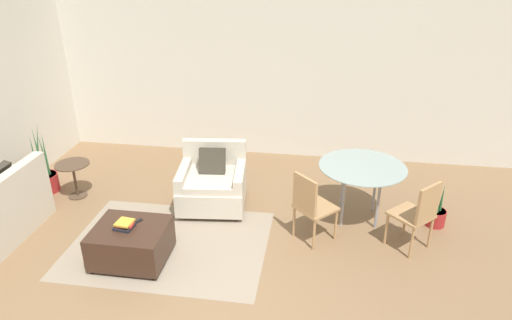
{
  "coord_description": "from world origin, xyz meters",
  "views": [
    {
      "loc": [
        1.07,
        -3.34,
        3.29
      ],
      "look_at": [
        0.26,
        2.0,
        0.75
      ],
      "focal_mm": 32.0,
      "sensor_mm": 36.0,
      "label": 1
    }
  ],
  "objects_px": {
    "tv_remote_primary": "(137,222)",
    "dining_table": "(362,172)",
    "dining_chair_near_left": "(311,204)",
    "potted_plant_small": "(436,215)",
    "armchair": "(213,183)",
    "potted_plant": "(45,178)",
    "dining_chair_near_right": "(418,212)",
    "ottoman": "(131,242)",
    "book_stack": "(125,225)",
    "side_table": "(74,173)"
  },
  "relations": [
    {
      "from": "tv_remote_primary",
      "to": "potted_plant_small",
      "type": "relative_size",
      "value": 0.24
    },
    {
      "from": "ottoman",
      "to": "potted_plant",
      "type": "height_order",
      "value": "potted_plant"
    },
    {
      "from": "potted_plant_small",
      "to": "armchair",
      "type": "bearing_deg",
      "value": 178.65
    },
    {
      "from": "book_stack",
      "to": "tv_remote_primary",
      "type": "xyz_separation_m",
      "value": [
        0.09,
        0.13,
        -0.03
      ]
    },
    {
      "from": "potted_plant_small",
      "to": "tv_remote_primary",
      "type": "bearing_deg",
      "value": -161.86
    },
    {
      "from": "tv_remote_primary",
      "to": "potted_plant_small",
      "type": "height_order",
      "value": "potted_plant_small"
    },
    {
      "from": "potted_plant",
      "to": "side_table",
      "type": "xyz_separation_m",
      "value": [
        0.53,
        -0.09,
        0.16
      ]
    },
    {
      "from": "ottoman",
      "to": "dining_chair_near_right",
      "type": "xyz_separation_m",
      "value": [
        3.22,
        0.69,
        0.28
      ]
    },
    {
      "from": "potted_plant",
      "to": "potted_plant_small",
      "type": "height_order",
      "value": "potted_plant"
    },
    {
      "from": "ottoman",
      "to": "dining_table",
      "type": "bearing_deg",
      "value": 26.67
    },
    {
      "from": "armchair",
      "to": "book_stack",
      "type": "xyz_separation_m",
      "value": [
        -0.67,
        -1.37,
        0.14
      ]
    },
    {
      "from": "armchair",
      "to": "book_stack",
      "type": "relative_size",
      "value": 4.44
    },
    {
      "from": "dining_chair_near_right",
      "to": "potted_plant_small",
      "type": "relative_size",
      "value": 1.5
    },
    {
      "from": "dining_table",
      "to": "tv_remote_primary",
      "type": "bearing_deg",
      "value": -155.2
    },
    {
      "from": "dining_chair_near_left",
      "to": "dining_table",
      "type": "bearing_deg",
      "value": 45.0
    },
    {
      "from": "potted_plant",
      "to": "tv_remote_primary",
      "type": "bearing_deg",
      "value": -32.66
    },
    {
      "from": "book_stack",
      "to": "dining_chair_near_left",
      "type": "bearing_deg",
      "value": 19.03
    },
    {
      "from": "ottoman",
      "to": "dining_table",
      "type": "xyz_separation_m",
      "value": [
        2.61,
        1.31,
        0.44
      ]
    },
    {
      "from": "ottoman",
      "to": "dining_chair_near_right",
      "type": "height_order",
      "value": "dining_chair_near_right"
    },
    {
      "from": "dining_chair_near_left",
      "to": "ottoman",
      "type": "bearing_deg",
      "value": -160.83
    },
    {
      "from": "potted_plant",
      "to": "armchair",
      "type": "bearing_deg",
      "value": -0.35
    },
    {
      "from": "ottoman",
      "to": "potted_plant_small",
      "type": "distance_m",
      "value": 3.81
    },
    {
      "from": "ottoman",
      "to": "dining_table",
      "type": "relative_size",
      "value": 0.73
    },
    {
      "from": "book_stack",
      "to": "potted_plant",
      "type": "relative_size",
      "value": 0.21
    },
    {
      "from": "side_table",
      "to": "dining_table",
      "type": "xyz_separation_m",
      "value": [
        3.98,
        0.02,
        0.31
      ]
    },
    {
      "from": "book_stack",
      "to": "side_table",
      "type": "bearing_deg",
      "value": 135.71
    },
    {
      "from": "ottoman",
      "to": "tv_remote_primary",
      "type": "bearing_deg",
      "value": 71.35
    },
    {
      "from": "book_stack",
      "to": "dining_chair_near_right",
      "type": "xyz_separation_m",
      "value": [
        3.27,
        0.7,
        0.04
      ]
    },
    {
      "from": "ottoman",
      "to": "dining_chair_near_right",
      "type": "relative_size",
      "value": 0.9
    },
    {
      "from": "side_table",
      "to": "dining_chair_near_right",
      "type": "height_order",
      "value": "dining_chair_near_right"
    },
    {
      "from": "potted_plant",
      "to": "side_table",
      "type": "distance_m",
      "value": 0.56
    },
    {
      "from": "ottoman",
      "to": "dining_chair_near_right",
      "type": "bearing_deg",
      "value": 12.1
    },
    {
      "from": "armchair",
      "to": "potted_plant_small",
      "type": "height_order",
      "value": "armchair"
    },
    {
      "from": "book_stack",
      "to": "potted_plant_small",
      "type": "distance_m",
      "value": 3.87
    },
    {
      "from": "dining_table",
      "to": "dining_chair_near_left",
      "type": "bearing_deg",
      "value": -135.0
    },
    {
      "from": "dining_chair_near_left",
      "to": "potted_plant_small",
      "type": "distance_m",
      "value": 1.75
    },
    {
      "from": "dining_chair_near_right",
      "to": "dining_chair_near_left",
      "type": "bearing_deg",
      "value": 180.0
    },
    {
      "from": "potted_plant",
      "to": "dining_chair_near_left",
      "type": "xyz_separation_m",
      "value": [
        3.89,
        -0.68,
        0.31
      ]
    },
    {
      "from": "tv_remote_primary",
      "to": "side_table",
      "type": "xyz_separation_m",
      "value": [
        -1.42,
        1.16,
        -0.07
      ]
    },
    {
      "from": "potted_plant",
      "to": "dining_chair_near_right",
      "type": "height_order",
      "value": "potted_plant"
    },
    {
      "from": "potted_plant",
      "to": "dining_chair_near_left",
      "type": "distance_m",
      "value": 3.96
    },
    {
      "from": "potted_plant_small",
      "to": "dining_chair_near_right",
      "type": "bearing_deg",
      "value": -121.56
    },
    {
      "from": "dining_chair_near_left",
      "to": "dining_chair_near_right",
      "type": "relative_size",
      "value": 1.0
    },
    {
      "from": "side_table",
      "to": "dining_table",
      "type": "height_order",
      "value": "dining_table"
    },
    {
      "from": "dining_chair_near_left",
      "to": "potted_plant_small",
      "type": "bearing_deg",
      "value": 20.39
    },
    {
      "from": "dining_chair_near_right",
      "to": "book_stack",
      "type": "bearing_deg",
      "value": -167.89
    },
    {
      "from": "potted_plant_small",
      "to": "ottoman",
      "type": "bearing_deg",
      "value": -160.28
    },
    {
      "from": "tv_remote_primary",
      "to": "dining_table",
      "type": "xyz_separation_m",
      "value": [
        2.56,
        1.18,
        0.24
      ]
    },
    {
      "from": "tv_remote_primary",
      "to": "armchair",
      "type": "bearing_deg",
      "value": 64.62
    },
    {
      "from": "tv_remote_primary",
      "to": "dining_table",
      "type": "relative_size",
      "value": 0.13
    }
  ]
}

